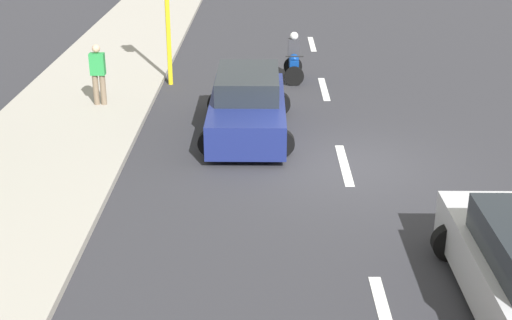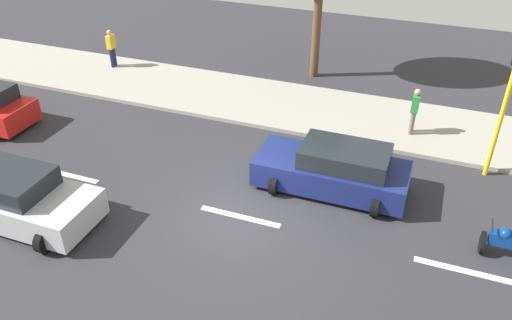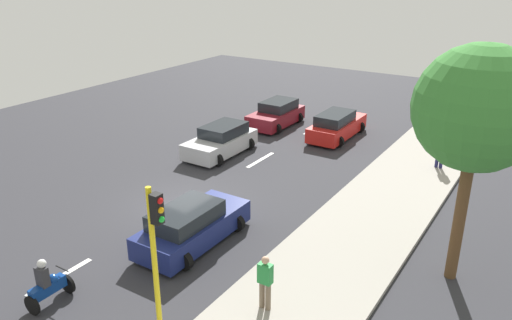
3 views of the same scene
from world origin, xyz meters
name	(u,v)px [view 1 (image 1 of 3)]	position (x,y,z in m)	size (l,w,h in m)	color
ground_plane	(344,167)	(0.00, 0.00, -0.05)	(40.00, 60.00, 0.10)	#2D2D33
sidewalk	(37,161)	(7.00, 0.00, 0.07)	(4.00, 60.00, 0.15)	#9E998E
lane_stripe_far_north	(312,44)	(0.00, -12.00, 0.01)	(0.20, 2.40, 0.01)	white
lane_stripe_north	(324,89)	(0.00, -6.00, 0.01)	(0.20, 2.40, 0.01)	white
lane_stripe_mid	(344,165)	(0.00, 0.00, 0.01)	(0.20, 2.40, 0.01)	white
lane_stripe_south	(386,320)	(0.00, 6.00, 0.01)	(0.20, 2.40, 0.01)	white
car_dark_blue	(248,106)	(2.24, -2.13, 0.71)	(2.26, 4.54, 1.52)	navy
motorcycle	(294,60)	(0.90, -7.00, 0.64)	(0.60, 1.30, 1.53)	black
pedestrian_by_tree	(98,73)	(6.39, -3.95, 1.06)	(0.40, 0.24, 1.69)	#72604C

